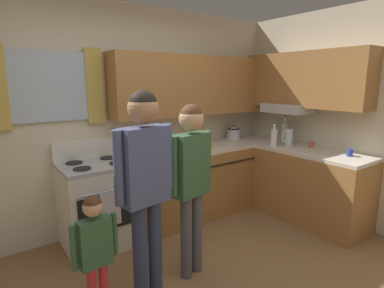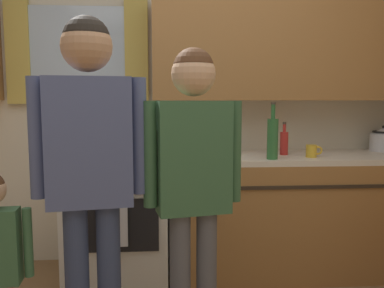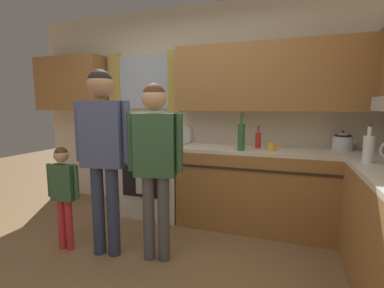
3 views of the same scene
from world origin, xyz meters
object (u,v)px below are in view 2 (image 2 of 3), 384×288
(bottle_sauce_red, at_px, (284,142))
(stovetop_kettle, at_px, (383,139))
(stove_oven, at_px, (119,214))
(mug_mustard_yellow, at_px, (312,151))
(bottle_wine_green, at_px, (273,137))
(adult_in_plaid, at_px, (193,169))
(adult_holding_child, at_px, (90,156))

(bottle_sauce_red, bearing_deg, stovetop_kettle, 10.21)
(stove_oven, relative_size, mug_mustard_yellow, 9.15)
(bottle_wine_green, bearing_deg, bottle_sauce_red, 55.91)
(adult_in_plaid, bearing_deg, adult_holding_child, -171.92)
(stove_oven, height_order, stovetop_kettle, stovetop_kettle)
(stovetop_kettle, relative_size, adult_in_plaid, 0.18)
(bottle_wine_green, height_order, adult_holding_child, adult_holding_child)
(stove_oven, bearing_deg, adult_in_plaid, -64.38)
(mug_mustard_yellow, xyz_separation_m, adult_holding_child, (-1.39, -0.93, 0.11))
(adult_holding_child, bearing_deg, stove_oven, 90.49)
(bottle_sauce_red, height_order, adult_in_plaid, adult_in_plaid)
(bottle_sauce_red, xyz_separation_m, adult_in_plaid, (-0.75, -1.01, -0.02))
(bottle_wine_green, distance_m, mug_mustard_yellow, 0.33)
(bottle_wine_green, bearing_deg, mug_mustard_yellow, 12.97)
(bottle_wine_green, relative_size, adult_holding_child, 0.24)
(stove_oven, relative_size, adult_in_plaid, 0.71)
(bottle_sauce_red, xyz_separation_m, mug_mustard_yellow, (0.16, -0.15, -0.05))
(stove_oven, relative_size, bottle_wine_green, 2.79)
(adult_in_plaid, bearing_deg, bottle_wine_green, 52.68)
(bottle_sauce_red, bearing_deg, adult_holding_child, -138.71)
(bottle_sauce_red, height_order, stovetop_kettle, bottle_sauce_red)
(bottle_sauce_red, height_order, adult_holding_child, adult_holding_child)
(bottle_wine_green, relative_size, mug_mustard_yellow, 3.28)
(adult_holding_child, bearing_deg, stovetop_kettle, 30.59)
(stove_oven, relative_size, adult_holding_child, 0.66)
(bottle_wine_green, distance_m, stovetop_kettle, 1.08)
(stove_oven, bearing_deg, stovetop_kettle, 4.17)
(mug_mustard_yellow, relative_size, adult_holding_child, 0.07)
(bottle_sauce_red, height_order, bottle_wine_green, bottle_wine_green)
(stovetop_kettle, xyz_separation_m, adult_in_plaid, (-1.61, -1.17, -0.02))
(bottle_wine_green, relative_size, stovetop_kettle, 1.44)
(stove_oven, distance_m, stovetop_kettle, 2.17)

